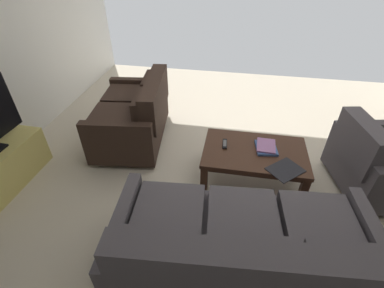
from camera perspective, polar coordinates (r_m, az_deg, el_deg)
name	(u,v)px	position (r m, az deg, el deg)	size (l,w,h in m)	color
ground_plane	(241,164)	(3.31, 10.07, -4.11)	(5.63, 5.56, 0.01)	beige
sofa_main	(242,251)	(2.14, 10.46, -21.07)	(1.95, 1.06, 0.82)	black
loveseat_near	(135,115)	(3.54, -11.83, 5.91)	(0.94, 1.33, 0.84)	black
coffee_table	(254,156)	(2.89, 12.83, -2.38)	(1.05, 0.66, 0.41)	#3D2316
armchair_side	(381,162)	(3.33, 34.64, -3.16)	(0.98, 0.99, 0.81)	black
book_stack	(266,147)	(2.90, 15.17, -0.62)	(0.24, 0.27, 0.04)	#385693
tv_remote	(225,144)	(2.88, 6.84, 0.03)	(0.05, 0.16, 0.02)	black
loose_magazine	(285,170)	(2.70, 18.85, -5.10)	(0.24, 0.30, 0.01)	black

